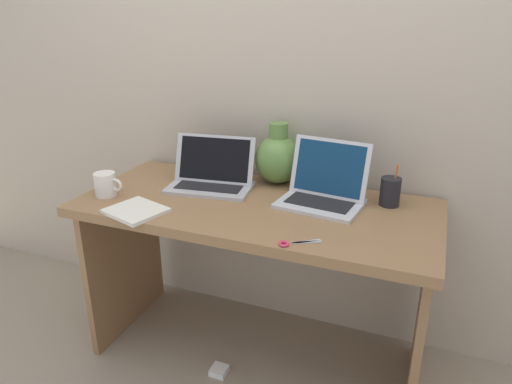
{
  "coord_description": "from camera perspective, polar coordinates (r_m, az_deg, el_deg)",
  "views": [
    {
      "loc": [
        0.64,
        -1.63,
        1.49
      ],
      "look_at": [
        0.0,
        0.0,
        0.8
      ],
      "focal_mm": 33.13,
      "sensor_mm": 36.0,
      "label": 1
    }
  ],
  "objects": [
    {
      "name": "laptop_right",
      "position": [
        1.91,
        8.28,
        0.63
      ],
      "size": [
        0.35,
        0.28,
        0.25
      ],
      "color": "silver",
      "rests_on": "desk"
    },
    {
      "name": "desk",
      "position": [
        1.97,
        -0.0,
        -5.83
      ],
      "size": [
        1.44,
        0.65,
        0.75
      ],
      "color": "olive",
      "rests_on": "ground"
    },
    {
      "name": "notebook_stack",
      "position": [
        1.87,
        -14.31,
        -2.2
      ],
      "size": [
        0.25,
        0.24,
        0.01
      ],
      "primitive_type": "cube",
      "rotation": [
        0.0,
        0.0,
        -0.3
      ],
      "color": "silver",
      "rests_on": "desk"
    },
    {
      "name": "coffee_mug",
      "position": [
        2.06,
        -17.68,
        0.88
      ],
      "size": [
        0.13,
        0.09,
        0.1
      ],
      "color": "white",
      "rests_on": "desk"
    },
    {
      "name": "pen_cup",
      "position": [
        1.94,
        15.9,
        0.07
      ],
      "size": [
        0.08,
        0.08,
        0.17
      ],
      "color": "black",
      "rests_on": "desk"
    },
    {
      "name": "ground_plane",
      "position": [
        2.3,
        -0.0,
        -18.91
      ],
      "size": [
        6.0,
        6.0,
        0.0
      ],
      "primitive_type": "plane",
      "color": "gray"
    },
    {
      "name": "power_brick",
      "position": [
        2.2,
        -4.47,
        -20.7
      ],
      "size": [
        0.07,
        0.07,
        0.03
      ],
      "primitive_type": "cube",
      "color": "white",
      "rests_on": "ground"
    },
    {
      "name": "scissors",
      "position": [
        1.59,
        4.37,
        -6.18
      ],
      "size": [
        0.14,
        0.1,
        0.01
      ],
      "color": "#B7B7BC",
      "rests_on": "desk"
    },
    {
      "name": "green_vase",
      "position": [
        2.09,
        2.67,
        4.13
      ],
      "size": [
        0.2,
        0.2,
        0.27
      ],
      "color": "#5B843D",
      "rests_on": "desk"
    },
    {
      "name": "laptop_left",
      "position": [
        2.07,
        -5.32,
        2.16
      ],
      "size": [
        0.38,
        0.27,
        0.22
      ],
      "color": "#B2B2B7",
      "rests_on": "desk"
    },
    {
      "name": "back_wall",
      "position": [
        2.11,
        3.74,
        13.57
      ],
      "size": [
        4.4,
        0.04,
        2.4
      ],
      "primitive_type": "cube",
      "color": "#BCAD99",
      "rests_on": "ground"
    }
  ]
}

